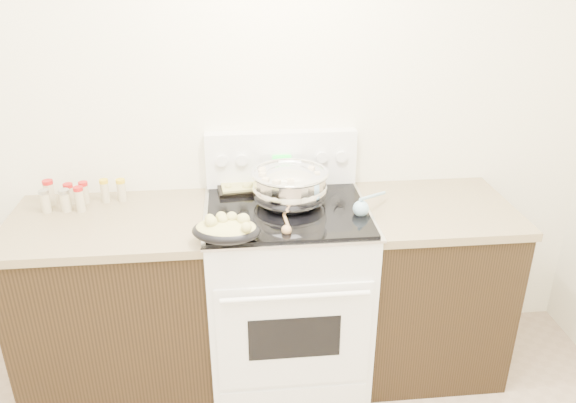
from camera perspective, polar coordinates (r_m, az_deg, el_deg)
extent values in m
cube|color=white|center=(2.82, -8.05, 9.64)|extent=(4.00, 0.05, 2.70)
cube|color=black|center=(2.94, -16.68, -10.14)|extent=(0.90, 0.64, 0.88)
cube|color=brown|center=(2.72, -17.84, -2.12)|extent=(0.93, 0.67, 0.04)
cube|color=black|center=(3.04, 13.86, -8.57)|extent=(0.70, 0.64, 0.88)
cube|color=brown|center=(2.82, 14.80, -0.71)|extent=(0.73, 0.67, 0.04)
cube|color=white|center=(2.87, -0.10, -9.40)|extent=(0.76, 0.66, 0.92)
cube|color=white|center=(2.61, 0.65, -13.62)|extent=(0.70, 0.01, 0.55)
cube|color=black|center=(2.60, 0.67, -13.72)|extent=(0.42, 0.01, 0.22)
cylinder|color=white|center=(2.43, 0.78, -9.66)|extent=(0.65, 0.02, 0.02)
cube|color=white|center=(2.86, 0.61, -19.51)|extent=(0.70, 0.01, 0.14)
cube|color=silver|center=(2.64, -0.11, -1.01)|extent=(0.78, 0.68, 0.01)
cube|color=black|center=(2.63, -0.11, -0.77)|extent=(0.74, 0.64, 0.01)
cube|color=white|center=(2.85, -0.70, 4.43)|extent=(0.76, 0.07, 0.28)
cylinder|color=white|center=(2.79, -6.77, 4.12)|extent=(0.06, 0.02, 0.06)
cylinder|color=white|center=(2.79, -4.72, 4.21)|extent=(0.06, 0.02, 0.06)
cylinder|color=white|center=(2.82, 3.44, 4.50)|extent=(0.06, 0.02, 0.06)
cylinder|color=white|center=(2.84, 5.44, 4.56)|extent=(0.06, 0.02, 0.06)
cube|color=#19E533|center=(2.80, -0.62, 4.39)|extent=(0.09, 0.00, 0.04)
cube|color=silver|center=(2.80, -2.26, 4.33)|extent=(0.05, 0.00, 0.05)
cube|color=silver|center=(2.81, 1.01, 4.44)|extent=(0.05, 0.00, 0.05)
ellipsoid|color=silver|center=(2.65, 0.19, 1.22)|extent=(0.44, 0.44, 0.21)
cylinder|color=silver|center=(2.68, 0.18, -0.07)|extent=(0.20, 0.20, 0.01)
torus|color=silver|center=(2.62, 0.19, 2.94)|extent=(0.37, 0.37, 0.02)
cylinder|color=silver|center=(2.64, 0.19, 1.68)|extent=(0.34, 0.34, 0.12)
cylinder|color=brown|center=(2.62, 0.19, 2.70)|extent=(0.32, 0.32, 0.00)
cube|color=beige|center=(2.64, -0.39, 2.99)|extent=(0.04, 0.04, 0.03)
cube|color=beige|center=(2.54, -0.12, 2.13)|extent=(0.03, 0.03, 0.02)
cube|color=beige|center=(2.60, -2.62, 2.66)|extent=(0.04, 0.04, 0.02)
cube|color=beige|center=(2.65, -2.72, 3.04)|extent=(0.03, 0.03, 0.02)
cube|color=beige|center=(2.58, 0.82, 2.46)|extent=(0.04, 0.04, 0.03)
cube|color=beige|center=(2.68, 2.39, 3.30)|extent=(0.04, 0.04, 0.02)
cube|color=beige|center=(2.62, 1.58, 2.87)|extent=(0.04, 0.04, 0.03)
cube|color=beige|center=(2.52, -1.17, 1.90)|extent=(0.04, 0.04, 0.03)
cube|color=beige|center=(2.53, 0.25, 2.03)|extent=(0.03, 0.03, 0.03)
cube|color=beige|center=(2.60, 0.73, 2.69)|extent=(0.03, 0.03, 0.03)
cube|color=beige|center=(2.62, 2.99, 2.82)|extent=(0.03, 0.03, 0.02)
cube|color=beige|center=(2.67, -2.59, 3.22)|extent=(0.03, 0.03, 0.02)
cube|color=beige|center=(2.54, -2.30, 2.11)|extent=(0.04, 0.04, 0.03)
cube|color=beige|center=(2.61, 1.76, 2.70)|extent=(0.03, 0.03, 0.02)
ellipsoid|color=black|center=(2.35, -6.30, -2.98)|extent=(0.32, 0.25, 0.08)
ellipsoid|color=#C9C26B|center=(2.35, -6.31, -2.72)|extent=(0.29, 0.23, 0.06)
sphere|color=#C9C26B|center=(2.35, -4.84, -1.72)|extent=(0.04, 0.04, 0.04)
sphere|color=#C9C26B|center=(2.34, -4.54, -1.84)|extent=(0.05, 0.05, 0.05)
sphere|color=#C9C26B|center=(2.28, -4.25, -2.64)|extent=(0.04, 0.04, 0.04)
sphere|color=#C9C26B|center=(2.33, -7.80, -2.08)|extent=(0.05, 0.05, 0.05)
sphere|color=#C9C26B|center=(2.36, -5.73, -1.58)|extent=(0.05, 0.05, 0.05)
sphere|color=#C9C26B|center=(2.35, -6.65, -1.85)|extent=(0.04, 0.04, 0.04)
sphere|color=#C9C26B|center=(2.35, -7.96, -1.77)|extent=(0.04, 0.04, 0.04)
sphere|color=#C9C26B|center=(2.37, -6.80, -1.56)|extent=(0.05, 0.05, 0.05)
cube|color=black|center=(2.87, -3.41, 1.79)|extent=(0.41, 0.30, 0.02)
cube|color=#C9C26B|center=(2.87, -3.42, 2.01)|extent=(0.36, 0.26, 0.02)
sphere|color=#C9C26B|center=(2.79, -3.88, 1.66)|extent=(0.04, 0.04, 0.04)
sphere|color=#C9C26B|center=(2.87, -4.25, 2.24)|extent=(0.04, 0.04, 0.04)
sphere|color=#C9C26B|center=(2.80, -6.11, 1.54)|extent=(0.04, 0.04, 0.04)
sphere|color=#C9C26B|center=(2.86, -5.96, 2.15)|extent=(0.03, 0.03, 0.03)
sphere|color=#C9C26B|center=(2.88, -5.74, 2.24)|extent=(0.04, 0.04, 0.04)
sphere|color=#C9C26B|center=(2.79, -1.78, 1.67)|extent=(0.05, 0.05, 0.05)
sphere|color=#C9C26B|center=(2.85, -0.79, 2.12)|extent=(0.04, 0.04, 0.04)
sphere|color=#C9C26B|center=(2.79, -4.23, 1.53)|extent=(0.04, 0.04, 0.04)
sphere|color=#C9C26B|center=(2.89, -1.35, 2.45)|extent=(0.04, 0.04, 0.04)
sphere|color=#C9C26B|center=(2.92, -3.53, 2.73)|extent=(0.03, 0.03, 0.03)
cylinder|color=tan|center=(2.51, -0.25, -1.82)|extent=(0.03, 0.24, 0.01)
sphere|color=tan|center=(2.41, -0.15, -2.90)|extent=(0.04, 0.04, 0.04)
sphere|color=#89B4CC|center=(2.58, 7.41, -0.71)|extent=(0.07, 0.07, 0.07)
cylinder|color=#89B4CC|center=(2.66, 8.62, 0.56)|extent=(0.17, 0.19, 0.07)
cylinder|color=#BFB28C|center=(2.94, -23.05, 0.69)|extent=(0.05, 0.05, 0.11)
cylinder|color=#B21414|center=(2.92, -23.25, 1.82)|extent=(0.05, 0.05, 0.02)
cylinder|color=#BFB28C|center=(2.91, -21.31, 0.56)|extent=(0.04, 0.04, 0.09)
cylinder|color=#B21414|center=(2.89, -21.47, 1.52)|extent=(0.05, 0.05, 0.02)
cylinder|color=#BFB28C|center=(2.90, -19.96, 0.70)|extent=(0.04, 0.04, 0.09)
cylinder|color=#B21414|center=(2.88, -20.12, 1.71)|extent=(0.04, 0.04, 0.02)
cylinder|color=#BFB28C|center=(2.87, -18.08, 0.88)|extent=(0.04, 0.04, 0.10)
cylinder|color=gold|center=(2.85, -18.24, 1.96)|extent=(0.04, 0.04, 0.02)
cylinder|color=#BFB28C|center=(2.86, -16.54, 0.96)|extent=(0.04, 0.04, 0.09)
cylinder|color=gold|center=(2.84, -16.67, 2.00)|extent=(0.04, 0.04, 0.02)
cylinder|color=#BFB28C|center=(2.86, -23.40, -0.13)|extent=(0.04, 0.04, 0.10)
cylinder|color=#B2B2B7|center=(2.84, -23.59, 0.91)|extent=(0.05, 0.05, 0.02)
cylinder|color=#BFB28C|center=(2.84, -21.66, -0.06)|extent=(0.05, 0.05, 0.09)
cylinder|color=#B2B2B7|center=(2.82, -21.83, 0.95)|extent=(0.05, 0.05, 0.02)
cylinder|color=#BFB28C|center=(2.81, -20.38, 0.06)|extent=(0.04, 0.04, 0.11)
cylinder|color=#B21414|center=(2.79, -20.56, 1.22)|extent=(0.04, 0.04, 0.02)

